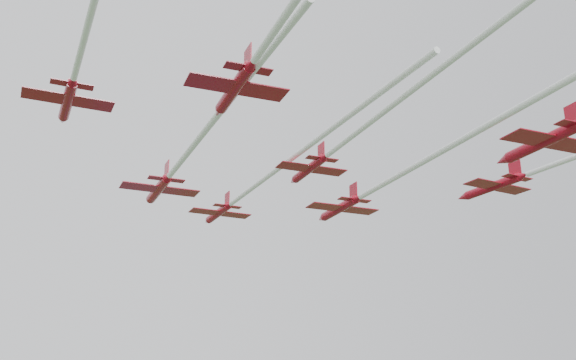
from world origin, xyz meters
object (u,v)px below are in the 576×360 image
object	(u,v)px
jet_row2_left	(180,162)
jet_row3_mid	(360,130)
jet_row4_left	(273,33)
jet_lead	(255,186)
jet_row2_right	(413,167)
jet_row3_left	(81,51)

from	to	relation	value
jet_row2_left	jet_row3_mid	xyz separation A→B (m)	(15.05, -14.84, -0.08)
jet_row2_left	jet_row4_left	world-z (taller)	jet_row2_left
jet_lead	jet_row2_right	world-z (taller)	jet_lead
jet_row3_mid	jet_row4_left	distance (m)	19.80
jet_row4_left	jet_row3_mid	bearing A→B (deg)	44.54
jet_row3_left	jet_row3_mid	xyz separation A→B (m)	(26.40, 4.02, -1.66)
jet_lead	jet_row2_right	distance (m)	21.51
jet_lead	jet_row3_mid	distance (m)	23.65
jet_row3_mid	jet_row4_left	xyz separation A→B (m)	(-13.48, -14.51, -0.19)
jet_row2_left	jet_row3_left	distance (m)	22.06
jet_row2_left	jet_row3_left	bearing A→B (deg)	-125.68
jet_row2_right	jet_lead	bearing A→B (deg)	125.59
jet_row3_left	jet_row4_left	world-z (taller)	jet_row3_left
jet_lead	jet_row3_mid	world-z (taller)	jet_lead
jet_lead	jet_row4_left	bearing A→B (deg)	-110.17
jet_lead	jet_row3_left	distance (m)	35.31
jet_row2_left	jet_row3_left	world-z (taller)	jet_row3_left
jet_row2_right	jet_row4_left	distance (m)	31.32
jet_row2_left	jet_row3_left	size ratio (longest dim) A/B	1.13
jet_row2_left	jet_row3_mid	bearing A→B (deg)	-49.23
jet_lead	jet_row4_left	distance (m)	38.98
jet_row2_left	jet_row2_right	xyz separation A→B (m)	(24.63, -8.15, -0.55)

